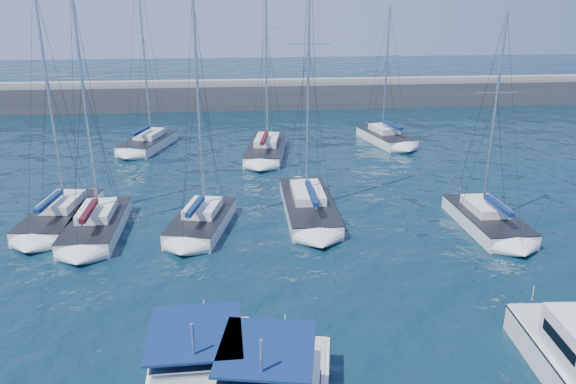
{
  "coord_description": "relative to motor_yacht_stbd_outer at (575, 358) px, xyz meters",
  "views": [
    {
      "loc": [
        -0.47,
        -20.99,
        14.05
      ],
      "look_at": [
        2.46,
        9.85,
        3.0
      ],
      "focal_mm": 35.0,
      "sensor_mm": 36.0,
      "label": 1
    }
  ],
  "objects": [
    {
      "name": "sailboat_back_a",
      "position": [
        -20.96,
        36.21,
        -0.38
      ],
      "size": [
        5.09,
        8.06,
        17.19
      ],
      "rotation": [
        0.0,
        0.0,
        -0.29
      ],
      "color": "white",
      "rests_on": "ground"
    },
    {
      "name": "ground",
      "position": [
        -12.1,
        4.15,
        -0.94
      ],
      "size": [
        220.0,
        220.0,
        0.0
      ],
      "primitive_type": "plane",
      "color": "black",
      "rests_on": "ground"
    },
    {
      "name": "motor_yacht_stbd_outer",
      "position": [
        0.0,
        0.0,
        0.0
      ],
      "size": [
        2.97,
        6.65,
        3.2
      ],
      "rotation": [
        0.0,
        0.0,
        -0.07
      ],
      "color": "white",
      "rests_on": "ground"
    },
    {
      "name": "sailboat_back_b",
      "position": [
        -9.85,
        32.79,
        -0.4
      ],
      "size": [
        4.55,
        9.51,
        17.98
      ],
      "rotation": [
        0.0,
        0.0,
        -0.16
      ],
      "color": "white",
      "rests_on": "ground"
    },
    {
      "name": "sailboat_mid_b",
      "position": [
        -21.33,
        16.07,
        -0.41
      ],
      "size": [
        3.08,
        7.66,
        14.97
      ],
      "rotation": [
        0.0,
        0.0,
        0.0
      ],
      "color": "white",
      "rests_on": "ground"
    },
    {
      "name": "breakwater",
      "position": [
        -12.1,
        56.15,
        0.11
      ],
      "size": [
        160.0,
        6.0,
        4.45
      ],
      "color": "#424244",
      "rests_on": "ground"
    },
    {
      "name": "sailboat_mid_a",
      "position": [
        -23.99,
        17.93,
        -0.41
      ],
      "size": [
        3.92,
        8.14,
        15.0
      ],
      "rotation": [
        0.0,
        0.0,
        -0.11
      ],
      "color": "white",
      "rests_on": "ground"
    },
    {
      "name": "sailboat_mid_d",
      "position": [
        -7.87,
        18.15,
        -0.4
      ],
      "size": [
        3.19,
        9.59,
        17.74
      ],
      "rotation": [
        0.0,
        0.0,
        -0.0
      ],
      "color": "white",
      "rests_on": "ground"
    },
    {
      "name": "sailboat_back_c",
      "position": [
        2.2,
        36.16,
        -0.43
      ],
      "size": [
        4.63,
        7.79,
        13.24
      ],
      "rotation": [
        0.0,
        0.0,
        0.23
      ],
      "color": "white",
      "rests_on": "ground"
    },
    {
      "name": "sailboat_mid_e",
      "position": [
        3.04,
        14.6,
        -0.43
      ],
      "size": [
        3.21,
        7.47,
        13.38
      ],
      "rotation": [
        0.0,
        0.0,
        0.02
      ],
      "color": "white",
      "rests_on": "ground"
    },
    {
      "name": "sailboat_mid_c",
      "position": [
        -14.89,
        16.04,
        -0.4
      ],
      "size": [
        4.4,
        7.26,
        14.44
      ],
      "rotation": [
        0.0,
        0.0,
        -0.23
      ],
      "color": "white",
      "rests_on": "ground"
    }
  ]
}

